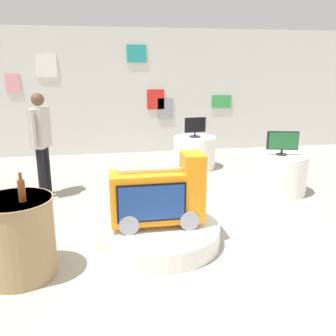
{
  "coord_description": "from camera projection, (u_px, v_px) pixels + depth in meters",
  "views": [
    {
      "loc": [
        -0.99,
        -3.83,
        2.09
      ],
      "look_at": [
        -0.2,
        0.57,
        0.85
      ],
      "focal_mm": 39.78,
      "sensor_mm": 36.0,
      "label": 1
    }
  ],
  "objects": [
    {
      "name": "tv_on_left_rear",
      "position": [
        195.0,
        126.0,
        7.65
      ],
      "size": [
        0.49,
        0.24,
        0.42
      ],
      "color": "black",
      "rests_on": "display_pedestal_left_rear"
    },
    {
      "name": "main_display_pedestal",
      "position": [
        157.0,
        234.0,
        4.5
      ],
      "size": [
        1.5,
        1.5,
        0.23
      ],
      "primitive_type": "cylinder",
      "color": "white",
      "rests_on": "ground"
    },
    {
      "name": "tv_on_center_rear",
      "position": [
        283.0,
        142.0,
        6.1
      ],
      "size": [
        0.5,
        0.18,
        0.4
      ],
      "color": "black",
      "rests_on": "display_pedestal_center_rear"
    },
    {
      "name": "display_pedestal_center_rear",
      "position": [
        280.0,
        174.0,
        6.25
      ],
      "size": [
        0.88,
        0.88,
        0.65
      ],
      "primitive_type": "cylinder",
      "color": "white",
      "rests_on": "ground"
    },
    {
      "name": "novelty_firetruck_tv",
      "position": [
        159.0,
        198.0,
        4.37
      ],
      "size": [
        1.09,
        0.43,
        0.87
      ],
      "color": "gray",
      "rests_on": "main_display_pedestal"
    },
    {
      "name": "bottle_on_side_table",
      "position": [
        22.0,
        190.0,
        3.52
      ],
      "size": [
        0.07,
        0.07,
        0.29
      ],
      "color": "brown",
      "rests_on": "side_table_round"
    },
    {
      "name": "shopper_browsing_near_truck",
      "position": [
        41.0,
        137.0,
        5.91
      ],
      "size": [
        0.3,
        0.54,
        1.68
      ],
      "color": "black",
      "rests_on": "ground"
    },
    {
      "name": "display_pedestal_left_rear",
      "position": [
        194.0,
        152.0,
        7.8
      ],
      "size": [
        0.88,
        0.88,
        0.65
      ],
      "primitive_type": "cylinder",
      "color": "white",
      "rests_on": "ground"
    },
    {
      "name": "ground_plane",
      "position": [
        193.0,
        250.0,
        4.36
      ],
      "size": [
        30.0,
        30.0,
        0.0
      ],
      "primitive_type": "plane",
      "color": "#A8A091"
    },
    {
      "name": "back_wall_display",
      "position": [
        142.0,
        92.0,
        8.91
      ],
      "size": [
        11.34,
        0.13,
        2.93
      ],
      "color": "silver",
      "rests_on": "ground"
    },
    {
      "name": "side_table_round",
      "position": [
        18.0,
        237.0,
        3.73
      ],
      "size": [
        0.74,
        0.74,
        0.83
      ],
      "color": "#9E7F56",
      "rests_on": "ground"
    }
  ]
}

